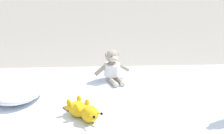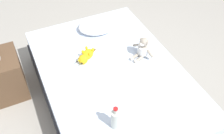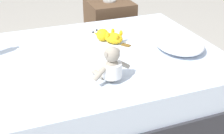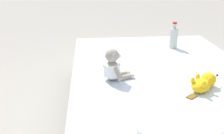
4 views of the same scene
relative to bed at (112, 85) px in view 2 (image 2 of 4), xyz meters
The scene contains 7 objects.
ground_plane 0.23m from the bed, ahead, with size 16.00×16.00×0.00m, color #9E998E.
bed is the anchor object (origin of this frame).
pillow 0.78m from the bed, 79.58° to the left, with size 0.49×0.40×0.11m.
plush_monkey 0.52m from the bed, ahead, with size 0.25×0.28×0.24m.
plush_yellow_creature 0.43m from the bed, 124.39° to the left, with size 0.29×0.25×0.10m.
glass_bottle 0.74m from the bed, 112.34° to the right, with size 0.08×0.08×0.25m.
nightstand 1.24m from the bed, 150.76° to the left, with size 0.46×0.46×0.52m.
Camera 2 is at (-0.77, -1.66, 2.34)m, focal length 40.70 mm.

